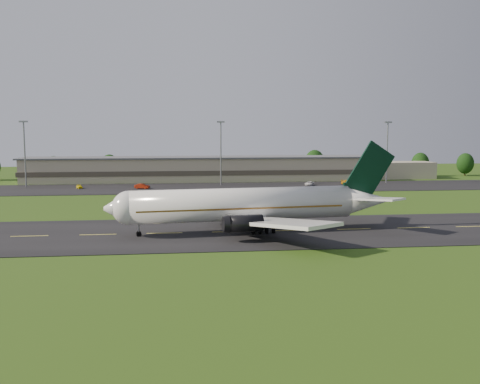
{
  "coord_description": "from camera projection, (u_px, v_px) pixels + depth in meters",
  "views": [
    {
      "loc": [
        -8.63,
        -89.61,
        17.24
      ],
      "look_at": [
        2.75,
        8.0,
        6.0
      ],
      "focal_mm": 40.0,
      "sensor_mm": 36.0,
      "label": 1
    }
  ],
  "objects": [
    {
      "name": "ground",
      "position": [
        229.0,
        232.0,
        91.38
      ],
      "size": [
        360.0,
        360.0,
        0.0
      ],
      "primitive_type": "plane",
      "color": "#244210",
      "rests_on": "ground"
    },
    {
      "name": "taxiway",
      "position": [
        229.0,
        232.0,
        91.37
      ],
      "size": [
        220.0,
        30.0,
        0.1
      ],
      "primitive_type": "cube",
      "color": "black",
      "rests_on": "ground"
    },
    {
      "name": "apron",
      "position": [
        207.0,
        188.0,
        162.43
      ],
      "size": [
        260.0,
        30.0,
        0.1
      ],
      "primitive_type": "cube",
      "color": "black",
      "rests_on": "ground"
    },
    {
      "name": "airliner",
      "position": [
        247.0,
        205.0,
        91.3
      ],
      "size": [
        51.23,
        41.93,
        15.57
      ],
      "rotation": [
        0.0,
        0.0,
        0.11
      ],
      "color": "white",
      "rests_on": "ground"
    },
    {
      "name": "terminal",
      "position": [
        221.0,
        169.0,
        186.58
      ],
      "size": [
        145.0,
        16.0,
        8.4
      ],
      "color": "tan",
      "rests_on": "ground"
    },
    {
      "name": "light_mast_west",
      "position": [
        24.0,
        146.0,
        162.55
      ],
      "size": [
        2.4,
        1.2,
        20.35
      ],
      "color": "gray",
      "rests_on": "ground"
    },
    {
      "name": "light_mast_centre",
      "position": [
        221.0,
        145.0,
        169.45
      ],
      "size": [
        2.4,
        1.2,
        20.35
      ],
      "color": "gray",
      "rests_on": "ground"
    },
    {
      "name": "light_mast_east",
      "position": [
        387.0,
        145.0,
        175.78
      ],
      "size": [
        2.4,
        1.2,
        20.35
      ],
      "color": "gray",
      "rests_on": "ground"
    },
    {
      "name": "tree_line",
      "position": [
        287.0,
        164.0,
        198.72
      ],
      "size": [
        194.4,
        8.05,
        10.26
      ],
      "color": "black",
      "rests_on": "ground"
    },
    {
      "name": "service_vehicle_a",
      "position": [
        79.0,
        187.0,
        160.08
      ],
      "size": [
        2.54,
        3.69,
        1.17
      ],
      "primitive_type": "imported",
      "rotation": [
        0.0,
        0.0,
        0.38
      ],
      "color": "yellow",
      "rests_on": "apron"
    },
    {
      "name": "service_vehicle_b",
      "position": [
        142.0,
        186.0,
        159.54
      ],
      "size": [
        4.83,
        3.04,
        1.5
      ],
      "primitive_type": "imported",
      "rotation": [
        0.0,
        0.0,
        1.22
      ],
      "color": "maroon",
      "rests_on": "apron"
    },
    {
      "name": "service_vehicle_c",
      "position": [
        309.0,
        183.0,
        169.11
      ],
      "size": [
        3.99,
        5.13,
        1.3
      ],
      "primitive_type": "imported",
      "rotation": [
        0.0,
        0.0,
        -0.46
      ],
      "color": "white",
      "rests_on": "apron"
    },
    {
      "name": "service_vehicle_d",
      "position": [
        349.0,
        182.0,
        171.27
      ],
      "size": [
        5.47,
        4.41,
        1.49
      ],
      "primitive_type": "imported",
      "rotation": [
        0.0,
        0.0,
        1.03
      ],
      "color": "orange",
      "rests_on": "apron"
    }
  ]
}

